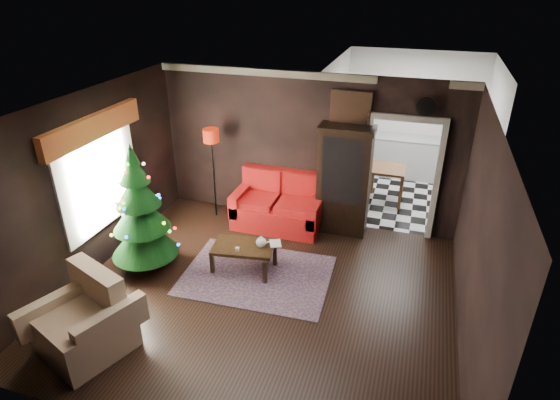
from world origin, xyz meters
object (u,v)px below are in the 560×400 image
(christmas_tree, at_px, (140,209))
(teapot, at_px, (261,242))
(wall_clock, at_px, (426,106))
(curio_cabinet, at_px, (344,183))
(loveseat, at_px, (278,202))
(armchair, at_px, (83,320))
(coffee_table, at_px, (244,257))
(kitchen_table, at_px, (386,185))
(floor_lamp, at_px, (214,176))

(christmas_tree, distance_m, teapot, 1.93)
(christmas_tree, height_order, wall_clock, wall_clock)
(curio_cabinet, xyz_separation_m, wall_clock, (1.20, 0.18, 1.43))
(loveseat, distance_m, armchair, 3.95)
(coffee_table, distance_m, kitchen_table, 3.68)
(teapot, distance_m, kitchen_table, 3.50)
(curio_cabinet, distance_m, floor_lamp, 2.45)
(floor_lamp, xyz_separation_m, christmas_tree, (-0.32, -1.95, 0.22))
(christmas_tree, height_order, teapot, christmas_tree)
(christmas_tree, xyz_separation_m, coffee_table, (1.52, 0.40, -0.82))
(curio_cabinet, relative_size, wall_clock, 5.94)
(kitchen_table, bearing_deg, coffee_table, -120.87)
(coffee_table, relative_size, kitchen_table, 1.28)
(armchair, bearing_deg, loveseat, 91.32)
(coffee_table, bearing_deg, loveseat, 86.63)
(christmas_tree, distance_m, armchair, 1.92)
(loveseat, bearing_deg, curio_cabinet, 10.83)
(loveseat, distance_m, coffee_table, 1.54)
(christmas_tree, distance_m, coffee_table, 1.77)
(loveseat, xyz_separation_m, coffee_table, (-0.09, -1.51, -0.27))
(loveseat, distance_m, kitchen_table, 2.45)
(loveseat, xyz_separation_m, floor_lamp, (-1.29, 0.04, 0.33))
(floor_lamp, height_order, kitchen_table, floor_lamp)
(armchair, distance_m, teapot, 2.73)
(floor_lamp, height_order, christmas_tree, christmas_tree)
(teapot, relative_size, wall_clock, 0.57)
(coffee_table, xyz_separation_m, wall_clock, (2.44, 1.91, 2.15))
(floor_lamp, bearing_deg, kitchen_table, 27.60)
(loveseat, xyz_separation_m, christmas_tree, (-1.61, -1.91, 0.55))
(christmas_tree, bearing_deg, coffee_table, 14.76)
(loveseat, relative_size, teapot, 9.29)
(loveseat, relative_size, coffee_table, 1.78)
(christmas_tree, bearing_deg, wall_clock, 30.26)
(coffee_table, bearing_deg, curio_cabinet, 54.39)
(loveseat, height_order, floor_lamp, floor_lamp)
(loveseat, height_order, wall_clock, wall_clock)
(curio_cabinet, height_order, floor_lamp, curio_cabinet)
(loveseat, height_order, teapot, loveseat)
(curio_cabinet, xyz_separation_m, teapot, (-0.96, -1.67, -0.42))
(floor_lamp, height_order, teapot, floor_lamp)
(teapot, xyz_separation_m, kitchen_table, (1.61, 3.10, -0.15))
(curio_cabinet, height_order, wall_clock, wall_clock)
(coffee_table, bearing_deg, floor_lamp, 127.85)
(floor_lamp, distance_m, coffee_table, 2.05)
(curio_cabinet, relative_size, floor_lamp, 1.02)
(curio_cabinet, xyz_separation_m, coffee_table, (-1.24, -1.73, -0.72))
(loveseat, distance_m, curio_cabinet, 1.25)
(wall_clock, xyz_separation_m, kitchen_table, (-0.55, 1.25, -2.00))
(floor_lamp, bearing_deg, armchair, -90.82)
(curio_cabinet, distance_m, kitchen_table, 1.67)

